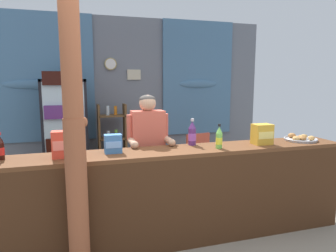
% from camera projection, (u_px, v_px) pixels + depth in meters
% --- Properties ---
extents(ground_plane, '(7.95, 7.95, 0.00)m').
position_uv_depth(ground_plane, '(148.00, 213.00, 3.89)').
color(ground_plane, gray).
extents(back_wall_curtained, '(5.31, 0.22, 2.81)m').
position_uv_depth(back_wall_curtained, '(123.00, 94.00, 5.45)').
color(back_wall_curtained, slate).
rests_on(back_wall_curtained, ground).
extents(stall_counter, '(3.88, 0.47, 0.99)m').
position_uv_depth(stall_counter, '(177.00, 189.00, 3.04)').
color(stall_counter, brown).
rests_on(stall_counter, ground).
extents(timber_post, '(0.20, 0.17, 2.79)m').
position_uv_depth(timber_post, '(74.00, 125.00, 2.42)').
color(timber_post, '#995133').
rests_on(timber_post, ground).
extents(drink_fridge, '(0.67, 0.61, 1.83)m').
position_uv_depth(drink_fridge, '(66.00, 126.00, 4.71)').
color(drink_fridge, black).
rests_on(drink_fridge, ground).
extents(bottle_shelf_rack, '(0.48, 0.28, 1.30)m').
position_uv_depth(bottle_shelf_rack, '(112.00, 141.00, 5.14)').
color(bottle_shelf_rack, brown).
rests_on(bottle_shelf_rack, ground).
extents(plastic_lawn_chair, '(0.51, 0.51, 0.86)m').
position_uv_depth(plastic_lawn_chair, '(194.00, 154.00, 4.95)').
color(plastic_lawn_chair, '#E5563D').
rests_on(plastic_lawn_chair, ground).
extents(shopkeeper, '(0.49, 0.42, 1.54)m').
position_uv_depth(shopkeeper, '(148.00, 145.00, 3.46)').
color(shopkeeper, '#28282D').
rests_on(shopkeeper, ground).
extents(soda_bottle_grape_soda, '(0.09, 0.09, 0.29)m').
position_uv_depth(soda_bottle_grape_soda, '(192.00, 134.00, 3.30)').
color(soda_bottle_grape_soda, '#56286B').
rests_on(soda_bottle_grape_soda, stall_counter).
extents(soda_bottle_cola, '(0.07, 0.07, 0.25)m').
position_uv_depth(soda_bottle_cola, '(0.00, 148.00, 2.68)').
color(soda_bottle_cola, black).
rests_on(soda_bottle_cola, stall_counter).
extents(soda_bottle_lime_soda, '(0.07, 0.07, 0.26)m').
position_uv_depth(soda_bottle_lime_soda, '(219.00, 138.00, 3.14)').
color(soda_bottle_lime_soda, '#75C64C').
rests_on(soda_bottle_lime_soda, stall_counter).
extents(snack_box_crackers, '(0.24, 0.13, 0.25)m').
position_uv_depth(snack_box_crackers, '(66.00, 144.00, 2.77)').
color(snack_box_crackers, '#E5422D').
rests_on(snack_box_crackers, stall_counter).
extents(snack_box_choco_powder, '(0.21, 0.15, 0.23)m').
position_uv_depth(snack_box_choco_powder, '(262.00, 134.00, 3.35)').
color(snack_box_choco_powder, gold).
rests_on(snack_box_choco_powder, stall_counter).
extents(snack_box_biscuit, '(0.17, 0.11, 0.18)m').
position_uv_depth(snack_box_biscuit, '(113.00, 144.00, 2.94)').
color(snack_box_biscuit, '#3D75B7').
rests_on(snack_box_biscuit, stall_counter).
extents(pastry_tray, '(0.38, 0.38, 0.07)m').
position_uv_depth(pastry_tray, '(300.00, 139.00, 3.57)').
color(pastry_tray, '#BCBCC1').
rests_on(pastry_tray, stall_counter).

